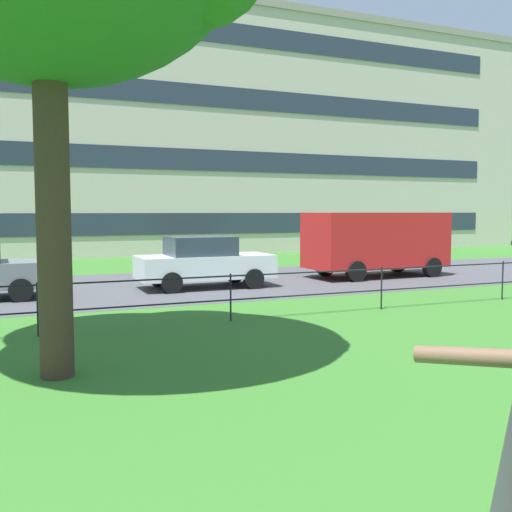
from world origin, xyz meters
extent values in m
cube|color=#4C4C51|center=(0.00, 19.28, 0.00)|extent=(80.00, 7.95, 0.01)
cylinder|color=black|center=(-3.76, 13.00, 0.50)|extent=(0.04, 0.04, 1.00)
cylinder|color=black|center=(0.00, 13.00, 0.50)|extent=(0.04, 0.04, 1.00)
cylinder|color=black|center=(3.76, 13.00, 0.50)|extent=(0.04, 0.04, 1.00)
cylinder|color=black|center=(7.53, 13.00, 0.50)|extent=(0.04, 0.04, 1.00)
cylinder|color=black|center=(0.00, 13.00, 0.45)|extent=(37.65, 0.03, 0.03)
cylinder|color=black|center=(0.00, 13.00, 0.95)|extent=(37.65, 0.03, 0.03)
cylinder|color=#423023|center=(-3.65, 10.16, 2.42)|extent=(0.46, 0.46, 4.84)
cylinder|color=brown|center=(-2.14, 3.93, 1.58)|extent=(0.40, 0.58, 0.15)
cylinder|color=black|center=(-3.97, 19.13, 0.30)|extent=(0.60, 0.21, 0.60)
cylinder|color=black|center=(-3.95, 17.51, 0.30)|extent=(0.60, 0.21, 0.60)
cube|color=silver|center=(1.19, 18.30, 0.64)|extent=(4.01, 1.73, 0.68)
cube|color=#2D3847|center=(1.04, 18.30, 1.26)|extent=(1.91, 1.53, 0.56)
cylinder|color=black|center=(2.44, 19.09, 0.30)|extent=(0.60, 0.20, 0.60)
cylinder|color=black|center=(2.43, 17.48, 0.30)|extent=(0.60, 0.20, 0.60)
cylinder|color=black|center=(-0.04, 19.11, 0.30)|extent=(0.60, 0.20, 0.60)
cylinder|color=black|center=(-0.05, 17.50, 0.30)|extent=(0.60, 0.20, 0.60)
cube|color=red|center=(7.62, 18.74, 1.29)|extent=(5.07, 2.14, 1.90)
cube|color=#283342|center=(9.62, 18.81, 1.62)|extent=(0.18, 1.67, 0.76)
cylinder|color=black|center=(9.29, 19.73, 0.34)|extent=(0.69, 0.26, 0.68)
cylinder|color=black|center=(9.35, 17.87, 0.34)|extent=(0.69, 0.26, 0.68)
cylinder|color=black|center=(6.09, 19.62, 0.34)|extent=(0.69, 0.26, 0.68)
cylinder|color=black|center=(6.15, 17.76, 0.34)|extent=(0.69, 0.26, 0.68)
cube|color=beige|center=(7.01, 37.40, 6.57)|extent=(39.67, 13.19, 13.15)
cube|color=gray|center=(7.01, 37.40, 13.35)|extent=(39.91, 13.43, 0.40)
cube|color=#283342|center=(7.01, 30.78, 1.64)|extent=(33.32, 0.06, 1.10)
cube|color=#283342|center=(7.01, 30.78, 4.93)|extent=(33.32, 0.06, 1.10)
cube|color=#283342|center=(7.01, 30.78, 8.22)|extent=(33.32, 0.06, 1.10)
cube|color=#283342|center=(7.01, 30.78, 11.50)|extent=(33.32, 0.06, 1.10)
camera|label=1|loc=(-4.25, 1.79, 2.29)|focal=40.85mm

